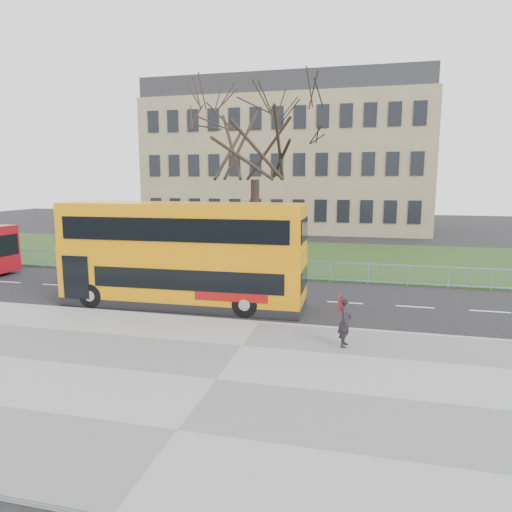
% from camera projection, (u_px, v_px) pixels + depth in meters
% --- Properties ---
extents(ground, '(120.00, 120.00, 0.00)m').
position_uv_depth(ground, '(268.00, 314.00, 18.84)').
color(ground, black).
rests_on(ground, ground).
extents(pavement, '(80.00, 10.50, 0.12)m').
position_uv_depth(pavement, '(216.00, 381.00, 12.36)').
color(pavement, slate).
rests_on(pavement, ground).
extents(kerb, '(80.00, 0.20, 0.14)m').
position_uv_depth(kerb, '(260.00, 323.00, 17.34)').
color(kerb, gray).
rests_on(kerb, ground).
extents(grass_verge, '(80.00, 15.40, 0.08)m').
position_uv_depth(grass_verge, '(310.00, 257.00, 32.55)').
color(grass_verge, '#1E3814').
rests_on(grass_verge, ground).
extents(guard_railing, '(40.00, 0.12, 1.10)m').
position_uv_depth(guard_railing, '(293.00, 270.00, 25.08)').
color(guard_railing, '#729DCB').
rests_on(guard_railing, ground).
extents(bare_tree, '(9.04, 9.04, 12.92)m').
position_uv_depth(bare_tree, '(255.00, 162.00, 28.06)').
color(bare_tree, black).
rests_on(bare_tree, grass_verge).
extents(civic_building, '(30.00, 15.00, 14.00)m').
position_uv_depth(civic_building, '(290.00, 167.00, 52.42)').
color(civic_building, '#847253').
rests_on(civic_building, ground).
extents(yellow_bus, '(10.65, 2.75, 4.44)m').
position_uv_depth(yellow_bus, '(182.00, 252.00, 19.73)').
color(yellow_bus, orange).
rests_on(yellow_bus, ground).
extents(pedestrian, '(0.46, 0.66, 1.71)m').
position_uv_depth(pedestrian, '(345.00, 321.00, 14.68)').
color(pedestrian, black).
rests_on(pedestrian, pavement).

